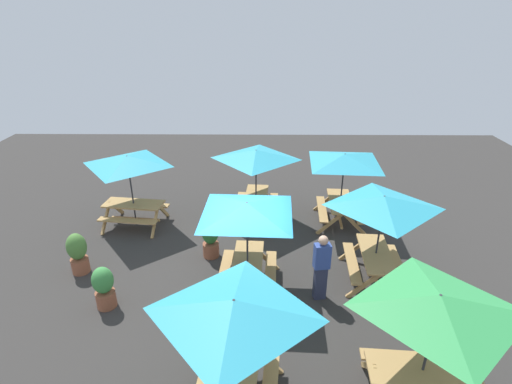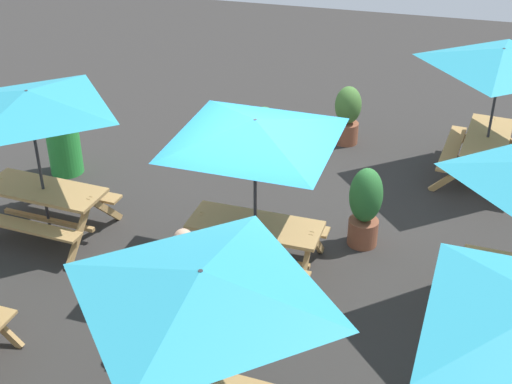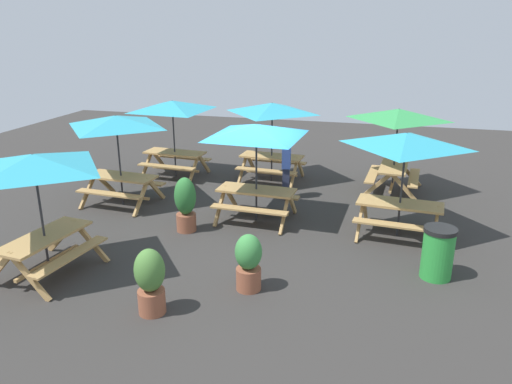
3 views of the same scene
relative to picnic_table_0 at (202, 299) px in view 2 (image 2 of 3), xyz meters
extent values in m
plane|color=#33302D|center=(-0.26, 3.26, -1.99)|extent=(25.88, 25.88, 0.00)
cube|color=tan|center=(0.04, 0.55, -1.54)|extent=(1.81, 0.39, 0.04)
cube|color=tan|center=(-0.75, 0.42, -1.62)|extent=(0.12, 0.80, 0.81)
cylinder|color=#2D2D33|center=(0.00, 0.00, -0.84)|extent=(0.04, 0.04, 2.30)
pyramid|color=teal|center=(0.00, 0.00, 0.17)|extent=(2.14, 2.14, 0.28)
cube|color=tan|center=(2.44, 2.66, -1.62)|extent=(0.12, 0.80, 0.81)
cube|color=tan|center=(2.49, 3.39, -1.62)|extent=(0.12, 0.80, 0.81)
cube|color=tan|center=(-0.37, 3.13, -1.25)|extent=(1.83, 0.78, 0.05)
cube|color=tan|center=(-0.40, 2.58, -1.54)|extent=(1.81, 0.34, 0.04)
cube|color=tan|center=(-0.35, 3.68, -1.54)|extent=(1.81, 0.34, 0.04)
cube|color=tan|center=(-1.17, 2.80, -1.62)|extent=(0.10, 0.80, 0.81)
cube|color=tan|center=(-1.13, 3.53, -1.62)|extent=(0.10, 0.80, 0.81)
cube|color=tan|center=(0.39, 2.73, -1.62)|extent=(0.10, 0.80, 0.81)
cube|color=tan|center=(0.42, 3.46, -1.62)|extent=(0.10, 0.80, 0.81)
cube|color=tan|center=(-0.37, 3.13, -1.77)|extent=(1.56, 0.14, 0.06)
cylinder|color=#2D2D33|center=(-0.37, 3.13, -0.84)|extent=(0.04, 0.04, 2.30)
pyramid|color=#268CC6|center=(-0.37, 3.13, 0.17)|extent=(2.83, 2.83, 0.28)
cube|color=tan|center=(-3.61, 3.22, -1.25)|extent=(1.86, 0.86, 0.05)
cube|color=tan|center=(-3.66, 2.68, -1.54)|extent=(1.82, 0.42, 0.04)
cube|color=tan|center=(-3.56, 3.77, -1.54)|extent=(1.82, 0.42, 0.04)
cube|color=tan|center=(-4.35, 3.66, -1.62)|extent=(0.13, 0.80, 0.81)
cube|color=tan|center=(-2.87, 2.79, -1.62)|extent=(0.13, 0.80, 0.81)
cube|color=tan|center=(-2.80, 3.52, -1.62)|extent=(0.13, 0.80, 0.81)
cube|color=tan|center=(-3.61, 3.22, -1.77)|extent=(1.56, 0.21, 0.06)
cylinder|color=#2D2D33|center=(-3.61, 3.22, -0.84)|extent=(0.04, 0.04, 2.30)
pyramid|color=teal|center=(-3.61, 3.22, 0.17)|extent=(2.17, 2.17, 0.28)
cube|color=tan|center=(2.68, 6.73, -1.25)|extent=(0.91, 1.87, 0.05)
cube|color=tan|center=(2.13, 6.79, -1.54)|extent=(0.47, 1.82, 0.04)
cube|color=tan|center=(2.95, 5.91, -1.62)|extent=(0.80, 0.15, 0.81)
cube|color=tan|center=(2.22, 5.99, -1.62)|extent=(0.80, 0.15, 0.81)
cube|color=tan|center=(3.13, 7.46, -1.62)|extent=(0.80, 0.15, 0.81)
cube|color=tan|center=(2.41, 7.54, -1.62)|extent=(0.80, 0.15, 0.81)
cube|color=tan|center=(2.68, 6.73, -1.77)|extent=(0.25, 1.56, 0.06)
cylinder|color=#2D2D33|center=(2.68, 6.73, -0.84)|extent=(0.04, 0.04, 2.30)
pyramid|color=teal|center=(2.68, 6.73, 0.17)|extent=(2.22, 2.22, 0.28)
cylinder|color=green|center=(-4.28, 5.02, -1.54)|extent=(0.56, 0.56, 0.90)
cylinder|color=black|center=(-4.28, 5.02, -1.05)|extent=(0.59, 0.59, 0.08)
cylinder|color=#935138|center=(0.22, 7.45, -1.79)|extent=(0.44, 0.44, 0.40)
ellipsoid|color=#4C7F38|center=(0.22, 7.45, -1.23)|extent=(0.49, 0.49, 0.72)
cylinder|color=#935138|center=(0.98, 4.17, -1.79)|extent=(0.44, 0.44, 0.40)
ellipsoid|color=#2D7233|center=(0.98, 4.17, -1.17)|extent=(0.48, 0.48, 0.85)
cylinder|color=#935138|center=(-1.08, 6.32, -1.79)|extent=(0.44, 0.44, 0.40)
ellipsoid|color=#3D8C42|center=(-1.08, 6.32, -1.27)|extent=(0.47, 0.47, 0.64)
cube|color=#2D334C|center=(-0.73, 1.45, -1.56)|extent=(0.22, 0.30, 0.85)
cube|color=#334C99|center=(-0.73, 1.45, -0.84)|extent=(0.27, 0.39, 0.60)
sphere|color=tan|center=(-0.73, 1.45, -0.43)|extent=(0.22, 0.22, 0.22)
camera|label=1|loc=(-8.26, 2.85, 4.18)|focal=28.00mm
camera|label=2|loc=(1.76, -4.64, 3.99)|focal=50.00mm
camera|label=3|loc=(-3.22, 13.79, 2.46)|focal=35.00mm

